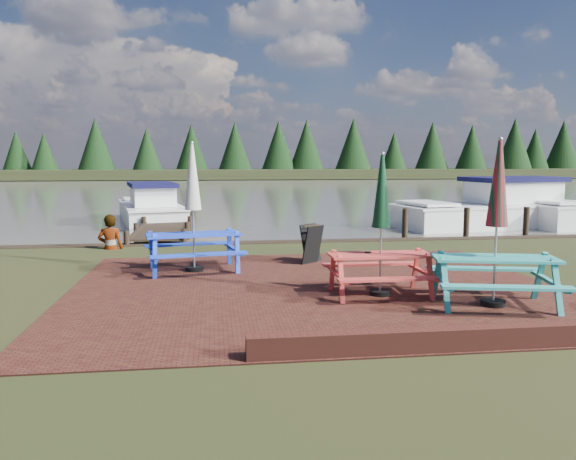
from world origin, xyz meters
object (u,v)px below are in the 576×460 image
(chalkboard, at_px, (312,244))
(picnic_table_blue, at_px, (194,227))
(jetty, at_px, (168,224))
(picnic_table_red, at_px, (381,247))
(boat_near, at_px, (496,211))
(picnic_table_teal, at_px, (495,249))
(person, at_px, (109,215))
(boat_jetty, at_px, (151,210))

(chalkboard, bearing_deg, picnic_table_blue, 153.61)
(chalkboard, bearing_deg, jetty, 76.73)
(jetty, bearing_deg, chalkboard, -63.29)
(picnic_table_blue, bearing_deg, picnic_table_red, -48.43)
(picnic_table_red, relative_size, picnic_table_blue, 0.91)
(boat_near, bearing_deg, picnic_table_teal, 141.40)
(chalkboard, bearing_deg, person, 111.18)
(boat_near, bearing_deg, chalkboard, 121.18)
(boat_jetty, relative_size, boat_near, 0.82)
(picnic_table_teal, xyz_separation_m, boat_jetty, (-7.03, 14.77, -0.60))
(picnic_table_red, xyz_separation_m, boat_near, (7.94, 10.94, -0.44))
(boat_near, bearing_deg, boat_jetty, 67.22)
(picnic_table_red, xyz_separation_m, chalkboard, (-0.65, 3.26, -0.41))
(chalkboard, distance_m, person, 5.72)
(picnic_table_blue, height_order, jetty, picnic_table_blue)
(jetty, bearing_deg, picnic_table_red, -67.56)
(picnic_table_red, height_order, chalkboard, picnic_table_red)
(boat_near, bearing_deg, picnic_table_blue, 115.87)
(boat_jetty, distance_m, boat_near, 13.66)
(chalkboard, xyz_separation_m, boat_jetty, (-4.76, 10.56, -0.11))
(jetty, bearing_deg, boat_jetty, 107.08)
(picnic_table_teal, xyz_separation_m, boat_near, (6.32, 11.89, -0.52))
(chalkboard, relative_size, boat_near, 0.11)
(picnic_table_teal, distance_m, boat_jetty, 16.37)
(picnic_table_teal, bearing_deg, boat_jetty, 128.32)
(picnic_table_blue, relative_size, boat_near, 0.34)
(picnic_table_red, height_order, jetty, picnic_table_red)
(boat_jetty, xyz_separation_m, boat_near, (13.35, -2.88, 0.07))
(jetty, xyz_separation_m, person, (-1.12, -4.96, 0.81))
(picnic_table_blue, distance_m, boat_near, 14.01)
(picnic_table_teal, height_order, boat_jetty, picnic_table_teal)
(chalkboard, height_order, person, person)
(picnic_table_blue, bearing_deg, person, 114.34)
(picnic_table_red, distance_m, boat_near, 13.53)
(picnic_table_teal, relative_size, boat_jetty, 0.41)
(picnic_table_blue, xyz_separation_m, boat_jetty, (-2.09, 11.21, -0.60))
(picnic_table_teal, distance_m, person, 10.07)
(boat_near, bearing_deg, picnic_table_red, 133.41)
(chalkboard, relative_size, boat_jetty, 0.13)
(picnic_table_teal, relative_size, picnic_table_blue, 0.99)
(chalkboard, distance_m, boat_jetty, 11.58)
(boat_near, relative_size, person, 4.39)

